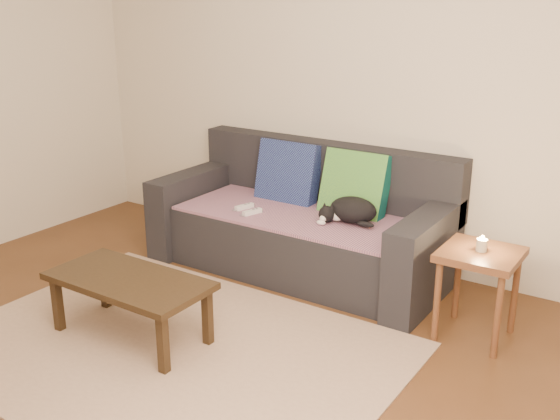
{
  "coord_description": "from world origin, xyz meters",
  "views": [
    {
      "loc": [
        2.3,
        -2.2,
        1.9
      ],
      "look_at": [
        0.05,
        1.2,
        0.55
      ],
      "focal_mm": 42.0,
      "sensor_mm": 36.0,
      "label": 1
    }
  ],
  "objects_px": {
    "side_table": "(479,266)",
    "sofa": "(303,227)",
    "cat": "(351,210)",
    "wii_remote_b": "(252,212)",
    "coffee_table": "(129,285)",
    "wii_remote_a": "(244,207)"
  },
  "relations": [
    {
      "from": "sofa",
      "to": "cat",
      "type": "xyz_separation_m",
      "value": [
        0.4,
        -0.05,
        0.21
      ]
    },
    {
      "from": "side_table",
      "to": "coffee_table",
      "type": "height_order",
      "value": "side_table"
    },
    {
      "from": "sofa",
      "to": "cat",
      "type": "distance_m",
      "value": 0.46
    },
    {
      "from": "cat",
      "to": "wii_remote_b",
      "type": "xyz_separation_m",
      "value": [
        -0.65,
        -0.23,
        -0.07
      ]
    },
    {
      "from": "sofa",
      "to": "cat",
      "type": "height_order",
      "value": "sofa"
    },
    {
      "from": "wii_remote_b",
      "to": "coffee_table",
      "type": "xyz_separation_m",
      "value": [
        -0.03,
        -1.15,
        -0.12
      ]
    },
    {
      "from": "side_table",
      "to": "sofa",
      "type": "bearing_deg",
      "value": 166.95
    },
    {
      "from": "sofa",
      "to": "cat",
      "type": "relative_size",
      "value": 5.3
    },
    {
      "from": "wii_remote_b",
      "to": "side_table",
      "type": "distance_m",
      "value": 1.61
    },
    {
      "from": "cat",
      "to": "side_table",
      "type": "xyz_separation_m",
      "value": [
        0.96,
        -0.27,
        -0.08
      ]
    },
    {
      "from": "cat",
      "to": "coffee_table",
      "type": "bearing_deg",
      "value": -118.5
    },
    {
      "from": "sofa",
      "to": "wii_remote_a",
      "type": "bearing_deg",
      "value": -149.66
    },
    {
      "from": "wii_remote_b",
      "to": "side_table",
      "type": "xyz_separation_m",
      "value": [
        1.61,
        -0.04,
        -0.02
      ]
    },
    {
      "from": "sofa",
      "to": "coffee_table",
      "type": "bearing_deg",
      "value": -100.92
    },
    {
      "from": "sofa",
      "to": "cat",
      "type": "bearing_deg",
      "value": -7.01
    },
    {
      "from": "sofa",
      "to": "wii_remote_b",
      "type": "bearing_deg",
      "value": -131.74
    },
    {
      "from": "wii_remote_a",
      "to": "side_table",
      "type": "distance_m",
      "value": 1.73
    },
    {
      "from": "wii_remote_a",
      "to": "wii_remote_b",
      "type": "relative_size",
      "value": 1.0
    },
    {
      "from": "sofa",
      "to": "coffee_table",
      "type": "relative_size",
      "value": 2.22
    },
    {
      "from": "sofa",
      "to": "wii_remote_b",
      "type": "distance_m",
      "value": 0.4
    },
    {
      "from": "cat",
      "to": "coffee_table",
      "type": "relative_size",
      "value": 0.42
    },
    {
      "from": "cat",
      "to": "wii_remote_b",
      "type": "relative_size",
      "value": 2.64
    }
  ]
}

